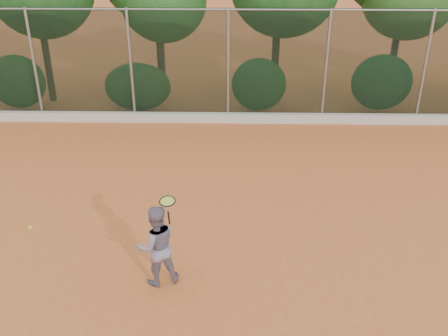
{
  "coord_description": "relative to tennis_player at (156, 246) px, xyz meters",
  "views": [
    {
      "loc": [
        0.19,
        -8.1,
        5.76
      ],
      "look_at": [
        0.0,
        1.0,
        1.25
      ],
      "focal_mm": 40.0,
      "sensor_mm": 36.0,
      "label": 1
    }
  ],
  "objects": [
    {
      "name": "tennis_ball_in_flight",
      "position": [
        -1.99,
        -0.29,
        0.53
      ],
      "size": [
        0.07,
        0.07,
        0.07
      ],
      "color": "gold",
      "rests_on": "ground"
    },
    {
      "name": "chainlink_fence",
      "position": [
        1.12,
        8.04,
        1.1
      ],
      "size": [
        24.09,
        0.09,
        3.5
      ],
      "color": "black",
      "rests_on": "ground"
    },
    {
      "name": "ground",
      "position": [
        1.12,
        1.04,
        -0.76
      ],
      "size": [
        80.0,
        80.0,
        0.0
      ],
      "primitive_type": "plane",
      "color": "#CA662F",
      "rests_on": "ground"
    },
    {
      "name": "tennis_player",
      "position": [
        0.0,
        0.0,
        0.0
      ],
      "size": [
        0.89,
        0.8,
        1.52
      ],
      "primitive_type": "imported",
      "rotation": [
        0.0,
        0.0,
        3.5
      ],
      "color": "slate",
      "rests_on": "ground"
    },
    {
      "name": "concrete_curb",
      "position": [
        1.12,
        7.86,
        -0.61
      ],
      "size": [
        24.0,
        0.2,
        0.3
      ],
      "primitive_type": "cube",
      "color": "#BBB7AD",
      "rests_on": "ground"
    },
    {
      "name": "tennis_racket",
      "position": [
        0.25,
        -0.12,
        0.92
      ],
      "size": [
        0.3,
        0.3,
        0.53
      ],
      "color": "black",
      "rests_on": "ground"
    }
  ]
}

